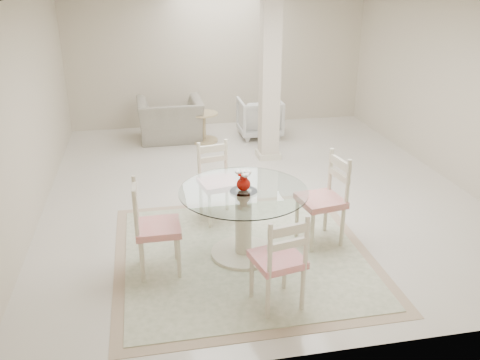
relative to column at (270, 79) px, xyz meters
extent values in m
plane|color=silver|center=(-0.50, -1.30, -1.35)|extent=(7.00, 7.00, 0.00)
cube|color=beige|center=(-0.50, 2.20, 0.00)|extent=(6.00, 0.02, 2.70)
cube|color=beige|center=(-0.50, -4.80, 0.00)|extent=(6.00, 0.02, 2.70)
cube|color=beige|center=(-3.50, -1.30, 0.00)|extent=(0.02, 7.00, 2.70)
cube|color=beige|center=(2.50, -1.30, 0.00)|extent=(0.02, 7.00, 2.70)
cube|color=beige|center=(0.00, 0.00, 0.00)|extent=(0.30, 0.30, 2.70)
cube|color=tan|center=(-1.06, -3.11, -1.35)|extent=(2.88, 2.88, 0.01)
cube|color=beige|center=(-1.06, -3.11, -1.34)|extent=(2.64, 2.64, 0.01)
cylinder|color=beige|center=(-1.06, -3.11, -1.32)|extent=(0.73, 0.73, 0.05)
cylinder|color=beige|center=(-1.06, -3.11, -0.93)|extent=(0.18, 0.18, 0.76)
cylinder|color=beige|center=(-1.06, -3.11, -0.57)|extent=(0.30, 0.30, 0.03)
cylinder|color=white|center=(-1.06, -3.11, -0.55)|extent=(1.40, 1.40, 0.01)
ellipsoid|color=#AC0D05|center=(-1.06, -3.11, -0.47)|extent=(0.15, 0.15, 0.15)
cylinder|color=#AC0D05|center=(-1.06, -3.11, -0.38)|extent=(0.08, 0.08, 0.04)
cylinder|color=#AC0D05|center=(-1.06, -3.11, -0.35)|extent=(0.13, 0.13, 0.02)
ellipsoid|color=white|center=(-1.06, -3.11, -0.32)|extent=(0.09, 0.09, 0.04)
ellipsoid|color=white|center=(-1.01, -3.09, -0.34)|extent=(0.09, 0.09, 0.04)
ellipsoid|color=white|center=(-1.10, -3.09, -0.33)|extent=(0.09, 0.09, 0.04)
ellipsoid|color=white|center=(-1.05, -3.16, -0.34)|extent=(0.09, 0.09, 0.04)
cylinder|color=beige|center=(-0.35, -2.81, -1.10)|extent=(0.05, 0.05, 0.50)
cylinder|color=beige|center=(-0.28, -3.20, -1.10)|extent=(0.05, 0.05, 0.50)
cylinder|color=beige|center=(0.04, -2.75, -1.10)|extent=(0.05, 0.05, 0.50)
cylinder|color=beige|center=(0.10, -3.14, -1.10)|extent=(0.05, 0.05, 0.50)
cube|color=#B51D13|center=(-0.12, -2.97, -0.81)|extent=(0.55, 0.55, 0.08)
cube|color=beige|center=(0.09, -2.94, -0.45)|extent=(0.12, 0.44, 0.59)
cylinder|color=#EFE8C5|center=(-1.34, -2.38, -1.12)|extent=(0.04, 0.04, 0.46)
cylinder|color=#EFE8C5|center=(-0.98, -2.32, -1.12)|extent=(0.04, 0.04, 0.46)
cylinder|color=#EFE8C5|center=(-1.41, -2.03, -1.12)|extent=(0.04, 0.04, 0.46)
cylinder|color=#EFE8C5|center=(-1.05, -1.96, -1.12)|extent=(0.04, 0.04, 0.46)
cube|color=red|center=(-1.20, -2.17, -0.85)|extent=(0.52, 0.52, 0.07)
cube|color=#EFE8C5|center=(-1.23, -1.97, -0.51)|extent=(0.41, 0.12, 0.55)
cylinder|color=beige|center=(-1.81, -3.44, -1.11)|extent=(0.05, 0.05, 0.48)
cylinder|color=beige|center=(-1.81, -3.06, -1.11)|extent=(0.05, 0.05, 0.48)
cylinder|color=beige|center=(-2.19, -3.44, -1.11)|extent=(0.05, 0.05, 0.48)
cylinder|color=beige|center=(-2.19, -3.06, -1.11)|extent=(0.05, 0.05, 0.48)
cube|color=red|center=(-2.00, -3.25, -0.83)|extent=(0.46, 0.46, 0.07)
cube|color=beige|center=(-2.21, -3.25, -0.48)|extent=(0.05, 0.42, 0.57)
cylinder|color=beige|center=(-0.78, -3.84, -1.12)|extent=(0.04, 0.04, 0.47)
cylinder|color=beige|center=(-1.14, -3.91, -1.12)|extent=(0.04, 0.04, 0.47)
cylinder|color=beige|center=(-0.71, -4.19, -1.12)|extent=(0.04, 0.04, 0.47)
cylinder|color=beige|center=(-1.06, -4.27, -1.12)|extent=(0.04, 0.04, 0.47)
cube|color=red|center=(-0.92, -4.05, -0.85)|extent=(0.53, 0.53, 0.07)
cube|color=beige|center=(-0.88, -4.25, -0.51)|extent=(0.40, 0.13, 0.55)
imported|color=gray|center=(-1.58, 1.29, -0.96)|extent=(1.20, 1.05, 0.77)
imported|color=white|center=(0.13, 1.21, -0.98)|extent=(0.80, 0.82, 0.74)
cylinder|color=tan|center=(-0.98, 1.07, -1.33)|extent=(0.51, 0.51, 0.04)
cylinder|color=tan|center=(-0.98, 1.07, -1.07)|extent=(0.07, 0.07, 0.49)
cylinder|color=tan|center=(-0.98, 1.07, -0.81)|extent=(0.53, 0.53, 0.03)
camera|label=1|loc=(-2.05, -8.02, 1.68)|focal=38.00mm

